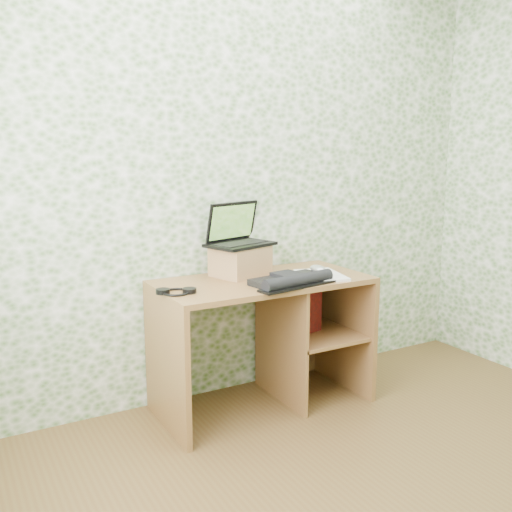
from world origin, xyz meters
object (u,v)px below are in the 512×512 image
riser (240,261)px  keyboard (292,280)px  notepad (321,275)px  laptop (237,235)px  desk (272,322)px

riser → keyboard: 0.36m
keyboard → notepad: (0.25, 0.08, -0.02)m
laptop → notepad: laptop is taller
notepad → riser: bearing=160.7°
desk → riser: size_ratio=4.15×
keyboard → notepad: bearing=8.8°
riser → keyboard: size_ratio=0.58×
desk → keyboard: 0.36m
desk → riser: riser is taller
riser → laptop: 0.15m
desk → laptop: laptop is taller
laptop → notepad: (0.39, -0.29, -0.22)m
notepad → laptop: bearing=156.8°
desk → keyboard: keyboard is taller
desk → laptop: bearing=132.7°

